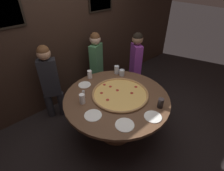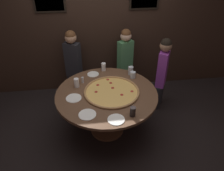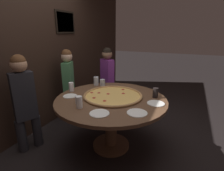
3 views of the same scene
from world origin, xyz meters
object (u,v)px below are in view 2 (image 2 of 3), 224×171
drink_cup_front_edge (131,71)px  white_plate_right_side (93,74)px  white_plate_far_back (74,98)px  drink_cup_centre_back (104,67)px  drink_cup_near_left (133,112)px  drink_cup_by_shaker (76,83)px  dining_table (107,101)px  condiment_shaker (83,80)px  diner_side_left (125,58)px  white_plate_beside_cup (116,120)px  giant_pizza (112,91)px  diner_far_left (162,70)px  diner_far_right (73,61)px  white_plate_left_side (87,115)px  drink_cup_far_left (133,75)px

drink_cup_front_edge → white_plate_right_side: drink_cup_front_edge is taller
drink_cup_front_edge → white_plate_far_back: bearing=-148.9°
drink_cup_centre_back → drink_cup_near_left: (0.26, -1.18, -0.00)m
drink_cup_by_shaker → white_plate_far_back: bearing=-98.3°
white_plate_right_side → white_plate_far_back: bearing=-116.0°
dining_table → condiment_shaker: bearing=137.4°
white_plate_far_back → diner_side_left: size_ratio=0.17×
drink_cup_near_left → diner_side_left: bearing=83.4°
white_plate_beside_cup → drink_cup_front_edge: bearing=69.9°
dining_table → drink_cup_centre_back: bearing=88.5°
giant_pizza → diner_far_left: diner_far_left is taller
white_plate_right_side → white_plate_beside_cup: same height
diner_far_right → diner_side_left: bearing=-152.7°
drink_cup_by_shaker → diner_far_right: diner_far_right is taller
diner_far_right → diner_far_left: size_ratio=1.02×
white_plate_right_side → diner_far_left: (1.17, 0.00, -0.01)m
drink_cup_front_edge → white_plate_beside_cup: (-0.38, -1.05, -0.06)m
white_plate_beside_cup → diner_side_left: bearing=76.3°
giant_pizza → white_plate_beside_cup: bearing=-91.7°
drink_cup_front_edge → white_plate_far_back: (-0.91, -0.55, -0.06)m
dining_table → drink_cup_centre_back: drink_cup_centre_back is taller
diner_far_right → drink_cup_near_left: bearing=142.4°
white_plate_far_back → condiment_shaker: bearing=71.3°
white_plate_left_side → condiment_shaker: (-0.05, 0.75, 0.05)m
drink_cup_centre_back → white_plate_beside_cup: bearing=-88.1°
white_plate_right_side → diner_far_left: bearing=0.1°
drink_cup_far_left → drink_cup_front_edge: drink_cup_front_edge is taller
white_plate_far_back → white_plate_right_side: same height
diner_far_right → diner_far_left: bearing=-171.9°
drink_cup_by_shaker → condiment_shaker: (0.09, 0.10, -0.02)m
white_plate_right_side → white_plate_beside_cup: 1.14m
drink_cup_far_left → diner_far_right: 1.17m
drink_cup_centre_back → diner_far_right: (-0.52, 0.37, -0.06)m
dining_table → giant_pizza: size_ratio=1.83×
drink_cup_near_left → diner_far_right: size_ratio=0.10×
dining_table → condiment_shaker: 0.50m
giant_pizza → diner_side_left: diner_side_left is taller
diner_far_right → giant_pizza: bearing=145.4°
dining_table → white_plate_beside_cup: (0.06, -0.58, 0.15)m
white_plate_right_side → condiment_shaker: 0.29m
drink_cup_far_left → white_plate_left_side: bearing=-132.8°
drink_cup_front_edge → condiment_shaker: size_ratio=1.41×
drink_cup_by_shaker → drink_cup_near_left: drink_cup_by_shaker is taller
drink_cup_near_left → white_plate_beside_cup: drink_cup_near_left is taller
drink_cup_near_left → diner_side_left: diner_side_left is taller
drink_cup_far_left → white_plate_far_back: size_ratio=0.47×
white_plate_left_side → white_plate_far_back: 0.41m
white_plate_far_back → white_plate_beside_cup: size_ratio=1.01×
white_plate_far_back → diner_far_left: size_ratio=0.17×
condiment_shaker → diner_far_left: bearing=9.8°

